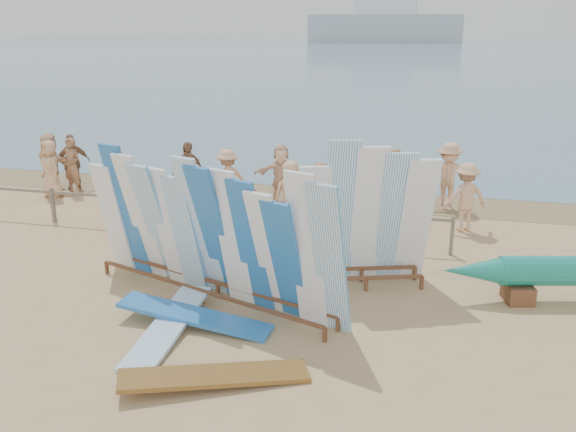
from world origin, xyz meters
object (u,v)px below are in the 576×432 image
(beachgoer_8, at_px, (318,199))
(flat_board_d, at_px, (195,325))
(beachgoer_10, at_px, (404,190))
(beachgoer_7, at_px, (395,181))
(stroller, at_px, (304,213))
(flat_board_c, at_px, (215,383))
(beachgoer_1, at_px, (72,166))
(beach_chair_left, at_px, (242,216))
(beachgoer_4, at_px, (188,172))
(beachgoer_9, at_px, (448,177))
(beachgoer_2, at_px, (122,186))
(beachgoer_3, at_px, (228,180))
(beachgoer_5, at_px, (281,174))
(beach_chair_right, at_px, (251,214))
(beachgoer_6, at_px, (291,196))
(beachgoer_0, at_px, (51,169))
(side_surfboard_rack, at_px, (366,221))
(beachgoer_extra_0, at_px, (465,197))
(main_surfboard_rack, at_px, (208,236))
(beachgoer_11, at_px, (51,161))
(vendor_table, at_px, (318,257))
(flat_board_b, at_px, (169,332))
(beachgoer_extra_1, at_px, (73,162))

(beachgoer_8, bearing_deg, flat_board_d, 62.00)
(beachgoer_10, bearing_deg, beachgoer_7, -111.41)
(stroller, height_order, beachgoer_8, beachgoer_8)
(flat_board_c, xyz_separation_m, beachgoer_1, (-7.75, 8.66, 0.86))
(beach_chair_left, height_order, beachgoer_4, beachgoer_4)
(beachgoer_9, relative_size, beachgoer_2, 1.04)
(beachgoer_3, height_order, beachgoer_9, beachgoer_9)
(beachgoer_1, height_order, beachgoer_5, beachgoer_1)
(beachgoer_1, distance_m, beachgoer_2, 3.36)
(beachgoer_9, bearing_deg, beachgoer_10, -128.77)
(beach_chair_right, distance_m, beachgoer_4, 2.83)
(stroller, relative_size, beachgoer_6, 0.60)
(beach_chair_left, distance_m, beachgoer_0, 6.47)
(side_surfboard_rack, height_order, beachgoer_extra_0, side_surfboard_rack)
(flat_board_c, distance_m, beachgoer_0, 11.63)
(main_surfboard_rack, xyz_separation_m, beachgoer_11, (-7.61, 6.36, -0.36))
(vendor_table, relative_size, beachgoer_10, 0.57)
(flat_board_b, distance_m, beachgoer_11, 10.74)
(flat_board_b, bearing_deg, beachgoer_0, 133.18)
(beachgoer_9, xyz_separation_m, beachgoer_extra_0, (0.41, -1.74, -0.08))
(flat_board_c, bearing_deg, beachgoer_9, -44.33)
(beachgoer_11, distance_m, beachgoer_5, 7.25)
(beachgoer_10, xyz_separation_m, beachgoer_1, (-9.86, 0.53, -0.03))
(beachgoer_11, bearing_deg, beachgoer_3, -163.89)
(beachgoer_9, bearing_deg, beachgoer_0, -176.28)
(vendor_table, xyz_separation_m, beachgoer_extra_1, (-8.63, 4.73, 0.53))
(side_surfboard_rack, bearing_deg, beachgoer_10, 65.20)
(stroller, bearing_deg, beachgoer_2, 168.02)
(main_surfboard_rack, distance_m, beachgoer_11, 9.93)
(flat_board_b, distance_m, beachgoer_7, 8.46)
(stroller, bearing_deg, flat_board_c, -103.81)
(beachgoer_4, xyz_separation_m, beachgoer_11, (-4.64, 0.26, 0.01))
(side_surfboard_rack, relative_size, beachgoer_1, 1.73)
(vendor_table, height_order, beachgoer_extra_1, beachgoer_extra_1)
(beach_chair_right, height_order, beachgoer_10, beachgoer_10)
(beachgoer_extra_1, bearing_deg, beach_chair_left, 117.52)
(beachgoer_3, relative_size, beachgoer_extra_1, 0.98)
(beachgoer_0, bearing_deg, beachgoer_6, 19.21)
(vendor_table, distance_m, beachgoer_9, 5.90)
(beachgoer_4, distance_m, beachgoer_6, 3.93)
(main_surfboard_rack, distance_m, beachgoer_7, 7.07)
(beachgoer_8, xyz_separation_m, beachgoer_7, (1.64, 2.39, -0.02))
(stroller, height_order, beachgoer_4, beachgoer_4)
(side_surfboard_rack, xyz_separation_m, flat_board_d, (-2.59, -2.33, -1.34))
(flat_board_b, bearing_deg, beachgoer_9, 60.49)
(beachgoer_1, bearing_deg, beachgoer_9, 19.27)
(beachgoer_2, bearing_deg, beachgoer_extra_1, -4.82)
(flat_board_b, distance_m, beachgoer_10, 7.73)
(main_surfboard_rack, xyz_separation_m, beach_chair_left, (-0.79, 4.34, -0.98))
(beach_chair_right, bearing_deg, beachgoer_7, 30.52)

